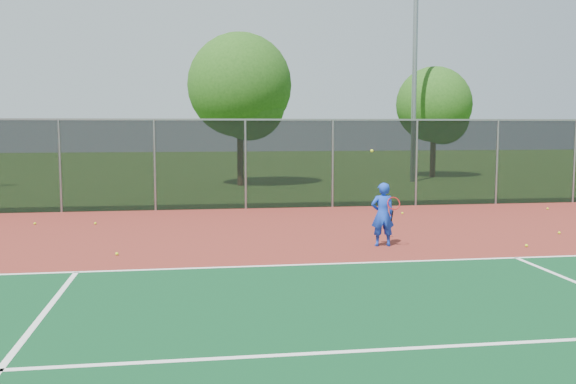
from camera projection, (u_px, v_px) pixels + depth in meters
name	position (u px, v px, depth m)	size (l,w,h in m)	color
ground	(492.00, 301.00, 10.36)	(120.00, 120.00, 0.00)	#2C5418
court_apron	(444.00, 273.00, 12.32)	(30.00, 20.00, 0.02)	maroon
fence_back	(333.00, 162.00, 22.00)	(30.00, 0.06, 3.03)	black
tennis_player	(383.00, 214.00, 14.91)	(0.59, 0.61, 2.26)	blue
practice_ball_0	(35.00, 224.00, 18.18)	(0.07, 0.07, 0.07)	#CBE41A
practice_ball_1	(402.00, 213.00, 20.33)	(0.07, 0.07, 0.07)	#CBE41A
practice_ball_2	(559.00, 233.00, 16.62)	(0.07, 0.07, 0.07)	#CBE41A
practice_ball_3	(95.00, 223.00, 18.20)	(0.07, 0.07, 0.07)	#CBE41A
practice_ball_4	(117.00, 254.00, 13.89)	(0.07, 0.07, 0.07)	#CBE41A
practice_ball_5	(526.00, 246.00, 14.85)	(0.07, 0.07, 0.07)	#CBE41A
practice_ball_6	(548.00, 209.00, 21.44)	(0.07, 0.07, 0.07)	#CBE41A
floodlight_n	(415.00, 37.00, 31.42)	(0.90, 0.40, 12.74)	gray
tree_back_left	(242.00, 90.00, 29.69)	(4.84, 4.84, 7.11)	#352113
tree_back_mid	(436.00, 108.00, 34.70)	(4.09, 4.09, 6.00)	#352113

